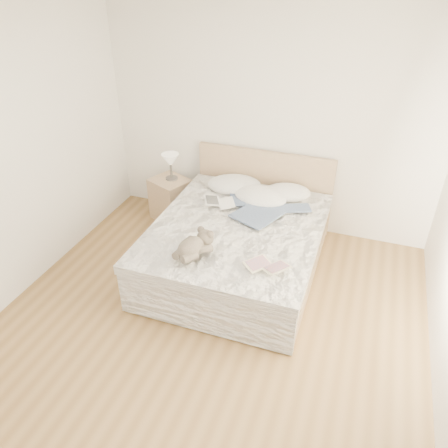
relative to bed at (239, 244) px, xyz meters
The scene contains 13 objects.
floor 1.23m from the bed, 90.00° to the right, with size 4.00×4.50×0.00m, color brown.
ceiling 2.67m from the bed, 90.00° to the right, with size 4.00×4.50×0.00m, color white.
wall_back 1.49m from the bed, 90.00° to the left, with size 4.00×0.02×2.70m, color white.
bed is the anchor object (origin of this frame).
nightstand 1.36m from the bed, 148.72° to the left, with size 0.45×0.40×0.56m, color tan.
table_lamp 1.46m from the bed, 147.21° to the left, with size 0.25×0.25×0.34m.
pillow_left 0.84m from the bed, 112.58° to the left, with size 0.65×0.45×0.19m, color white.
pillow_middle 0.63m from the bed, 81.09° to the left, with size 0.62×0.43×0.19m, color white.
pillow_right 0.88m from the bed, 64.48° to the left, with size 0.54×0.38×0.16m, color white.
blouse 0.43m from the bed, 50.81° to the left, with size 0.66×0.71×0.03m, color #3A4A6B, non-canonical shape.
photo_book 0.52m from the bed, 141.57° to the left, with size 0.36×0.24×0.03m, color white.
childrens_book 0.91m from the bed, 55.27° to the right, with size 0.35×0.24×0.02m, color beige.
teddy_bear 0.88m from the bed, 106.39° to the right, with size 0.27×0.38×0.20m, color brown, non-canonical shape.
Camera 1 is at (1.16, -2.57, 3.06)m, focal length 35.00 mm.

